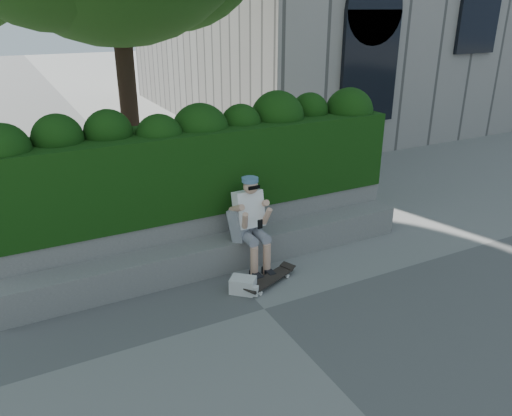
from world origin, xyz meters
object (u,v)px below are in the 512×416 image
person (251,220)px  backpack_ground (243,285)px  skateboard (269,279)px  backpack_plaid (240,224)px

person → backpack_ground: person is taller
skateboard → backpack_plaid: backpack_plaid is taller
backpack_plaid → backpack_ground: 0.93m
person → backpack_ground: size_ratio=4.19×
person → backpack_plaid: size_ratio=2.89×
person → skateboard: bearing=-89.9°
skateboard → backpack_ground: size_ratio=2.64×
person → backpack_plaid: bearing=146.1°
skateboard → backpack_plaid: bearing=78.4°
backpack_ground → backpack_plaid: bearing=108.0°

